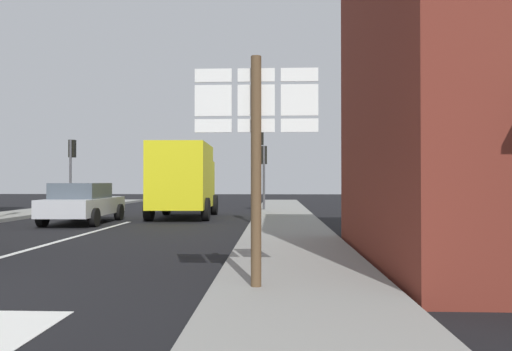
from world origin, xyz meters
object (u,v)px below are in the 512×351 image
at_px(sedan_far, 83,203).
at_px(traffic_light_far_right, 264,163).
at_px(traffic_light_near_right, 259,147).
at_px(delivery_truck, 184,179).
at_px(route_sign_post, 256,146).
at_px(traffic_light_far_left, 72,158).

relative_size(sedan_far, traffic_light_far_right, 1.29).
bearing_deg(traffic_light_far_right, traffic_light_near_right, -90.00).
distance_m(delivery_truck, traffic_light_near_right, 4.54).
bearing_deg(traffic_light_near_right, sedan_far, 177.45).
bearing_deg(route_sign_post, traffic_light_near_right, 91.74).
xyz_separation_m(route_sign_post, traffic_light_far_right, (-0.31, 16.96, 0.44)).
bearing_deg(traffic_light_far_right, sedan_far, -134.48).
relative_size(delivery_truck, traffic_light_near_right, 1.36).
xyz_separation_m(traffic_light_far_right, traffic_light_far_left, (-9.88, 0.20, 0.27)).
bearing_deg(route_sign_post, delivery_truck, 105.31).
bearing_deg(delivery_truck, traffic_light_far_left, 148.24).
distance_m(sedan_far, route_sign_post, 12.46).
height_order(traffic_light_near_right, traffic_light_far_right, traffic_light_near_right).
bearing_deg(delivery_truck, route_sign_post, -74.69).
bearing_deg(delivery_truck, traffic_light_near_right, -41.98).
distance_m(route_sign_post, traffic_light_far_left, 19.97).
height_order(traffic_light_far_right, traffic_light_far_left, traffic_light_far_left).
bearing_deg(sedan_far, route_sign_post, -57.11).
bearing_deg(traffic_light_far_left, route_sign_post, -59.31).
relative_size(sedan_far, route_sign_post, 1.33).
bearing_deg(traffic_light_far_right, traffic_light_far_left, 178.83).
height_order(sedan_far, traffic_light_near_right, traffic_light_near_right).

